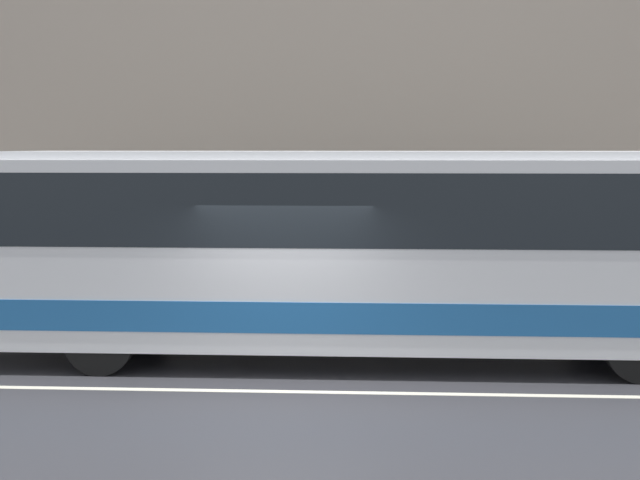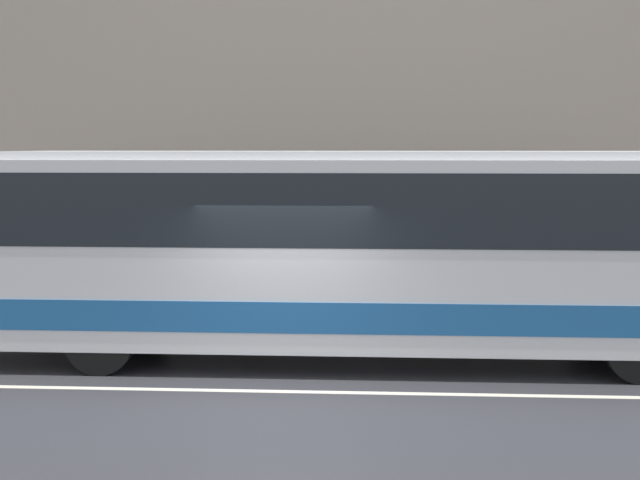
# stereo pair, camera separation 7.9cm
# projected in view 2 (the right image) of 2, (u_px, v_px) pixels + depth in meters

# --- Properties ---
(ground_plane) EXTENTS (60.00, 60.00, 0.00)m
(ground_plane) POSITION_uv_depth(u_px,v_px,m) (279.00, 392.00, 12.11)
(ground_plane) COLOR #333338
(sidewalk) EXTENTS (60.00, 3.11, 0.12)m
(sidewalk) POSITION_uv_depth(u_px,v_px,m) (310.00, 312.00, 17.62)
(sidewalk) COLOR #A09E99
(sidewalk) RESTS_ON ground_plane
(building_facade) EXTENTS (60.00, 0.35, 12.14)m
(building_facade) POSITION_uv_depth(u_px,v_px,m) (315.00, 25.00, 18.70)
(building_facade) COLOR gray
(building_facade) RESTS_ON ground_plane
(lane_stripe) EXTENTS (54.00, 0.14, 0.01)m
(lane_stripe) POSITION_uv_depth(u_px,v_px,m) (279.00, 391.00, 12.11)
(lane_stripe) COLOR beige
(lane_stripe) RESTS_ON ground_plane
(transit_bus) EXTENTS (11.77, 2.60, 3.25)m
(transit_bus) POSITION_uv_depth(u_px,v_px,m) (341.00, 243.00, 13.78)
(transit_bus) COLOR silver
(transit_bus) RESTS_ON ground_plane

